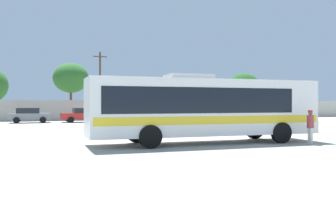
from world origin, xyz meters
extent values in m
plane|color=#A3A099|center=(0.00, 10.00, 0.00)|extent=(300.00, 300.00, 0.00)
cube|color=#B2AD9E|center=(0.00, 27.38, 1.19)|extent=(80.00, 0.30, 2.39)
cube|color=white|center=(-0.67, -0.35, 1.80)|extent=(11.62, 2.63, 2.71)
cube|color=black|center=(-1.25, -0.35, 2.12)|extent=(9.53, 2.64, 1.19)
cube|color=yellow|center=(-0.67, -0.35, 1.20)|extent=(11.38, 2.65, 0.38)
cube|color=#19212D|center=(5.14, -0.39, 2.28)|extent=(0.05, 2.30, 1.41)
cube|color=yellow|center=(5.15, -0.39, 0.77)|extent=(0.08, 2.50, 0.65)
cube|color=#B2B2B2|center=(-1.54, -0.35, 3.27)|extent=(2.21, 1.42, 0.24)
cylinder|color=black|center=(2.93, 0.85, 0.52)|extent=(1.04, 0.31, 1.04)
cylinder|color=black|center=(2.92, -1.60, 0.52)|extent=(1.04, 0.31, 1.04)
cylinder|color=black|center=(-3.85, 0.89, 0.52)|extent=(1.04, 0.31, 1.04)
cylinder|color=black|center=(-3.87, -1.56, 0.52)|extent=(1.04, 0.31, 1.04)
cylinder|color=silver|center=(3.91, -2.45, 0.40)|extent=(0.15, 0.15, 0.79)
cylinder|color=silver|center=(3.90, -2.59, 0.40)|extent=(0.15, 0.15, 0.79)
cylinder|color=#99383D|center=(3.90, -2.52, 1.10)|extent=(0.34, 0.34, 0.63)
sphere|color=brown|center=(3.90, -2.52, 1.52)|extent=(0.21, 0.21, 0.21)
cylinder|color=red|center=(3.90, -2.52, 1.62)|extent=(0.22, 0.22, 0.06)
cylinder|color=gray|center=(8.38, 5.08, 1.11)|extent=(0.05, 0.05, 2.22)
cone|color=pink|center=(8.38, 5.08, 2.01)|extent=(1.91, 1.91, 0.52)
cube|color=brown|center=(8.38, 5.08, 0.18)|extent=(0.48, 0.48, 0.36)
cube|color=slate|center=(-9.50, 23.37, 0.65)|extent=(4.04, 1.80, 0.67)
cube|color=black|center=(-9.70, 23.37, 1.26)|extent=(2.22, 1.66, 0.55)
cylinder|color=black|center=(-8.25, 24.25, 0.32)|extent=(0.64, 0.22, 0.64)
cylinder|color=black|center=(-8.25, 22.48, 0.32)|extent=(0.64, 0.22, 0.64)
cylinder|color=black|center=(-10.75, 24.25, 0.32)|extent=(0.64, 0.22, 0.64)
cylinder|color=black|center=(-10.75, 22.48, 0.32)|extent=(0.64, 0.22, 0.64)
cube|color=red|center=(-4.18, 22.97, 0.65)|extent=(4.65, 2.12, 0.66)
cube|color=black|center=(-3.95, 22.99, 1.25)|extent=(2.60, 1.83, 0.54)
cylinder|color=black|center=(-5.52, 21.99, 0.32)|extent=(0.65, 0.27, 0.64)
cylinder|color=black|center=(-5.64, 23.75, 0.32)|extent=(0.65, 0.27, 0.64)
cylinder|color=black|center=(-2.71, 22.19, 0.32)|extent=(0.65, 0.27, 0.64)
cylinder|color=black|center=(-2.84, 23.95, 0.32)|extent=(0.65, 0.27, 0.64)
cylinder|color=#4C3823|center=(-1.20, 30.80, 4.34)|extent=(0.24, 0.24, 8.69)
cube|color=#473321|center=(-1.20, 30.80, 8.09)|extent=(1.80, 0.27, 0.12)
cylinder|color=brown|center=(-4.82, 31.59, 1.85)|extent=(0.32, 0.32, 3.71)
ellipsoid|color=#2D6628|center=(-4.82, 31.59, 5.28)|extent=(4.50, 4.50, 3.82)
cylinder|color=brown|center=(3.98, 33.07, 1.36)|extent=(0.32, 0.32, 2.71)
ellipsoid|color=#2D6628|center=(3.98, 33.07, 4.04)|extent=(3.81, 3.81, 3.23)
cylinder|color=brown|center=(19.86, 30.56, 1.27)|extent=(0.32, 0.32, 2.54)
ellipsoid|color=#23561E|center=(19.86, 30.56, 4.31)|extent=(5.04, 5.04, 4.29)
camera|label=1|loc=(-8.37, -17.00, 1.96)|focal=39.21mm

